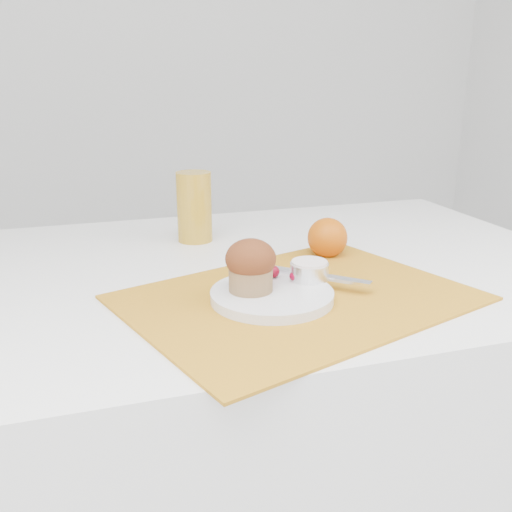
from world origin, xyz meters
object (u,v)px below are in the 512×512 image
object	(u,v)px
table	(260,439)
plate	(272,295)
juice_glass	(194,207)
muffin	(251,265)
orange	(327,238)

from	to	relation	value
table	plate	bearing A→B (deg)	-102.45
juice_glass	muffin	xyz separation A→B (m)	(0.01, -0.36, -0.01)
orange	juice_glass	size ratio (longest dim) A/B	0.53
table	orange	xyz separation A→B (m)	(0.13, 0.00, 0.41)
table	plate	distance (m)	0.43
juice_glass	muffin	size ratio (longest dim) A/B	1.79
table	juice_glass	distance (m)	0.49
plate	muffin	xyz separation A→B (m)	(-0.03, 0.01, 0.05)
plate	orange	world-z (taller)	orange
juice_glass	muffin	distance (m)	0.36
orange	juice_glass	bearing A→B (deg)	139.44
table	orange	size ratio (longest dim) A/B	15.95
table	juice_glass	world-z (taller)	juice_glass
orange	muffin	distance (m)	0.27
plate	orange	distance (m)	0.25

